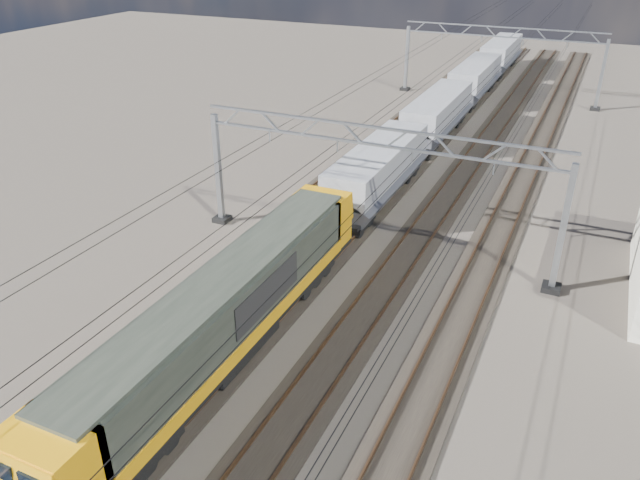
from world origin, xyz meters
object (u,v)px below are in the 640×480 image
at_px(catenary_gantry_far, 499,60).
at_px(locomotive, 227,310).
at_px(catenary_gantry_mid, 372,186).
at_px(hopper_wagon_lead, 378,169).
at_px(hopper_wagon_fourth, 501,53).
at_px(hopper_wagon_third, 475,78).
at_px(hopper_wagon_mid, 438,113).

height_order(catenary_gantry_far, locomotive, catenary_gantry_far).
bearing_deg(catenary_gantry_mid, hopper_wagon_lead, 106.78).
distance_m(catenary_gantry_far, hopper_wagon_fourth, 13.49).
distance_m(locomotive, hopper_wagon_fourth, 60.30).
height_order(hopper_wagon_third, hopper_wagon_fourth, same).
height_order(catenary_gantry_far, hopper_wagon_lead, catenary_gantry_far).
distance_m(catenary_gantry_far, hopper_wagon_mid, 15.39).
height_order(catenary_gantry_far, hopper_wagon_mid, catenary_gantry_far).
height_order(locomotive, hopper_wagon_third, locomotive).
xyz_separation_m(locomotive, hopper_wagon_mid, (-0.00, 31.90, -0.09)).
height_order(locomotive, hopper_wagon_lead, locomotive).
xyz_separation_m(hopper_wagon_mid, hopper_wagon_third, (0.00, 14.20, 0.00)).
bearing_deg(hopper_wagon_third, locomotive, -90.00).
height_order(hopper_wagon_mid, hopper_wagon_fourth, same).
distance_m(hopper_wagon_mid, hopper_wagon_fourth, 28.40).
relative_size(catenary_gantry_mid, locomotive, 0.94).
distance_m(hopper_wagon_lead, hopper_wagon_third, 28.40).
xyz_separation_m(hopper_wagon_mid, hopper_wagon_fourth, (0.00, 28.40, 0.00)).
bearing_deg(hopper_wagon_third, hopper_wagon_lead, -90.00).
bearing_deg(hopper_wagon_fourth, catenary_gantry_mid, -87.67).
relative_size(hopper_wagon_lead, hopper_wagon_third, 1.00).
bearing_deg(hopper_wagon_lead, locomotive, -90.00).
bearing_deg(locomotive, catenary_gantry_far, 87.57).
xyz_separation_m(locomotive, hopper_wagon_lead, (-0.00, 17.70, -0.09)).
distance_m(locomotive, hopper_wagon_third, 46.10).
bearing_deg(catenary_gantry_mid, hopper_wagon_fourth, 92.33).
distance_m(catenary_gantry_mid, catenary_gantry_far, 36.00).
relative_size(catenary_gantry_far, hopper_wagon_lead, 1.53).
height_order(catenary_gantry_mid, locomotive, catenary_gantry_mid).
height_order(hopper_wagon_mid, hopper_wagon_third, same).
xyz_separation_m(catenary_gantry_far, hopper_wagon_third, (-2.00, -0.97, -1.67)).
bearing_deg(hopper_wagon_lead, catenary_gantry_mid, -73.22).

